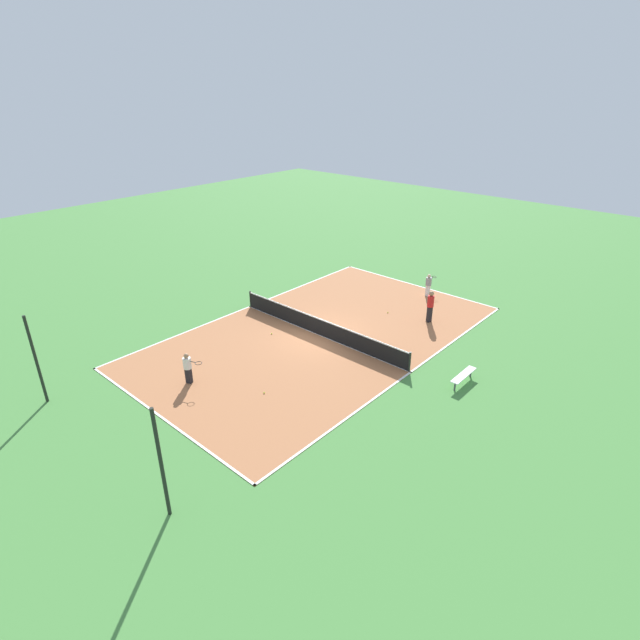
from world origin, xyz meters
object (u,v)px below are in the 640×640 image
object	(u,v)px
tennis_ball_midcourt	(394,351)
fence_post_back_left	(161,464)
fence_post_back_right	(36,360)
bench	(464,376)
tennis_ball_far_baseline	(272,334)
tennis_ball_near_net	(388,312)
tennis_ball_left_sideline	(264,393)
tennis_net	(320,326)
player_coach_red	(430,304)
player_baseline_gray	(429,284)
player_far_white	(188,366)

from	to	relation	value
tennis_ball_midcourt	fence_post_back_left	distance (m)	13.31
tennis_ball_midcourt	fence_post_back_right	bearing A→B (deg)	57.36
bench	tennis_ball_far_baseline	world-z (taller)	bench
tennis_ball_far_baseline	fence_post_back_left	bearing A→B (deg)	121.92
tennis_ball_near_net	tennis_ball_left_sideline	size ratio (longest dim) A/B	1.00
tennis_net	tennis_ball_near_net	distance (m)	4.83
tennis_ball_near_net	tennis_ball_left_sideline	world-z (taller)	same
player_coach_red	tennis_ball_left_sideline	bearing A→B (deg)	7.10
bench	fence_post_back_left	bearing A→B (deg)	-14.29
player_baseline_gray	player_coach_red	distance (m)	3.80
tennis_net	fence_post_back_left	xyz separation A→B (m)	(-4.52, 12.06, 1.44)
player_coach_red	player_far_white	bearing A→B (deg)	-5.17
bench	player_baseline_gray	world-z (taller)	player_baseline_gray
bench	fence_post_back_right	xyz separation A→B (m)	(12.31, 12.82, 1.58)
tennis_net	player_far_white	distance (m)	7.39
player_far_white	fence_post_back_right	distance (m)	5.90
fence_post_back_right	fence_post_back_left	bearing A→B (deg)	180.00
tennis_net	tennis_ball_far_baseline	xyz separation A→B (m)	(1.98, 1.63, -0.48)
tennis_ball_midcourt	tennis_ball_near_net	bearing A→B (deg)	-51.61
tennis_ball_near_net	fence_post_back_right	bearing A→B (deg)	71.55
tennis_net	tennis_ball_far_baseline	world-z (taller)	tennis_net
tennis_net	player_far_white	bearing A→B (deg)	80.18
player_baseline_gray	tennis_ball_midcourt	xyz separation A→B (m)	(-2.48, 7.37, -0.76)
player_baseline_gray	tennis_ball_far_baseline	xyz separation A→B (m)	(3.41, 10.10, -0.76)
player_baseline_gray	fence_post_back_right	xyz separation A→B (m)	(5.95, 20.54, 1.15)
player_far_white	fence_post_back_left	bearing A→B (deg)	-59.59
player_far_white	tennis_ball_left_sideline	size ratio (longest dim) A/B	21.50
player_baseline_gray	fence_post_back_left	world-z (taller)	fence_post_back_left
player_coach_red	tennis_ball_far_baseline	xyz separation A→B (m)	(5.40, 6.88, -1.02)
player_far_white	tennis_ball_near_net	world-z (taller)	player_far_white
tennis_net	bench	xyz separation A→B (m)	(-7.79, -0.76, -0.14)
tennis_ball_left_sideline	fence_post_back_left	xyz separation A→B (m)	(-2.68, 6.40, 1.92)
tennis_ball_left_sideline	tennis_ball_near_net	bearing A→B (deg)	-85.70
player_coach_red	tennis_ball_midcourt	xyz separation A→B (m)	(-0.49, 4.15, -1.02)
player_far_white	fence_post_back_left	distance (m)	7.59
tennis_ball_near_net	tennis_ball_left_sideline	distance (m)	10.38
tennis_net	tennis_ball_near_net	xyz separation A→B (m)	(-1.07, -4.69, -0.48)
tennis_ball_midcourt	tennis_ball_near_net	world-z (taller)	same
bench	fence_post_back_right	distance (m)	17.84
player_far_white	fence_post_back_right	bearing A→B (deg)	-144.20
player_far_white	player_coach_red	xyz separation A→B (m)	(-4.68, -12.52, 0.22)
tennis_net	tennis_ball_left_sideline	world-z (taller)	tennis_net
bench	tennis_ball_near_net	bearing A→B (deg)	-120.34
tennis_ball_far_baseline	fence_post_back_right	world-z (taller)	fence_post_back_right
bench	player_baseline_gray	bearing A→B (deg)	-140.53
player_far_white	tennis_ball_near_net	bearing A→B (deg)	59.07
player_baseline_gray	player_coach_red	xyz separation A→B (m)	(-1.99, 3.22, 0.26)
tennis_net	tennis_ball_left_sideline	bearing A→B (deg)	108.03
tennis_ball_left_sideline	tennis_ball_far_baseline	size ratio (longest dim) A/B	1.00
tennis_ball_midcourt	fence_post_back_right	world-z (taller)	fence_post_back_right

